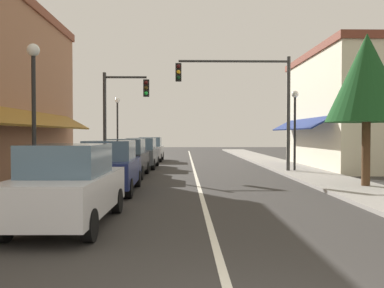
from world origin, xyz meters
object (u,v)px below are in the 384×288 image
object	(u,v)px
parked_car_far_left	(142,153)
street_lamp_left_far	(117,119)
parked_car_third_left	(127,158)
parked_car_distant_left	(151,149)
traffic_signal_left_corner	(120,107)
street_lamp_right_mid	(295,117)
parked_car_nearest_left	(69,185)
tree_right_near	(367,78)
street_lamp_left_near	(34,95)
traffic_signal_mast_arm	(250,93)
parked_car_second_left	(111,167)

from	to	relation	value
parked_car_far_left	street_lamp_left_far	world-z (taller)	street_lamp_left_far
parked_car_third_left	parked_car_distant_left	size ratio (longest dim) A/B	1.00
parked_car_far_left	traffic_signal_left_corner	xyz separation A→B (m)	(-0.94, -2.09, 2.57)
street_lamp_right_mid	parked_car_nearest_left	bearing A→B (deg)	-124.78
traffic_signal_left_corner	tree_right_near	world-z (taller)	tree_right_near
parked_car_distant_left	tree_right_near	size ratio (longest dim) A/B	0.73
tree_right_near	street_lamp_left_near	bearing A→B (deg)	-165.58
parked_car_distant_left	parked_car_far_left	bearing A→B (deg)	-90.09
parked_car_nearest_left	traffic_signal_mast_arm	distance (m)	13.44
parked_car_second_left	parked_car_distant_left	xyz separation A→B (m)	(0.03, 15.94, 0.00)
parked_car_nearest_left	street_lamp_left_far	world-z (taller)	street_lamp_left_far
traffic_signal_mast_arm	traffic_signal_left_corner	size ratio (longest dim) A/B	1.13
street_lamp_left_far	parked_car_second_left	bearing A→B (deg)	-81.51
street_lamp_left_near	traffic_signal_mast_arm	bearing A→B (deg)	49.00
parked_car_second_left	traffic_signal_left_corner	world-z (taller)	traffic_signal_left_corner
traffic_signal_left_corner	parked_car_second_left	bearing A→B (deg)	-83.17
parked_car_nearest_left	tree_right_near	distance (m)	11.17
parked_car_nearest_left	traffic_signal_mast_arm	bearing A→B (deg)	64.37
parked_car_nearest_left	traffic_signal_left_corner	xyz separation A→B (m)	(-0.93, 12.68, 2.57)
street_lamp_left_far	parked_car_third_left	bearing A→B (deg)	-77.95
parked_car_second_left	street_lamp_left_far	distance (m)	14.50
street_lamp_right_mid	parked_car_third_left	bearing A→B (deg)	-167.19
parked_car_second_left	tree_right_near	bearing A→B (deg)	3.22
street_lamp_right_mid	tree_right_near	distance (m)	6.35
traffic_signal_mast_arm	street_lamp_left_near	size ratio (longest dim) A/B	1.30
parked_car_third_left	parked_car_far_left	distance (m)	4.82
street_lamp_right_mid	tree_right_near	size ratio (longest dim) A/B	0.75
parked_car_nearest_left	street_lamp_right_mid	xyz separation A→B (m)	(8.23, 11.86, 2.03)
street_lamp_left_far	traffic_signal_left_corner	bearing A→B (deg)	-79.56
parked_car_third_left	tree_right_near	world-z (taller)	tree_right_near
parked_car_third_left	street_lamp_right_mid	xyz separation A→B (m)	(8.40, 1.91, 2.03)
parked_car_distant_left	traffic_signal_left_corner	world-z (taller)	traffic_signal_left_corner
traffic_signal_left_corner	tree_right_near	xyz separation A→B (m)	(10.04, -7.02, 0.56)
street_lamp_left_near	street_lamp_left_far	xyz separation A→B (m)	(-0.33, 16.31, -0.03)
parked_car_third_left	street_lamp_left_far	xyz separation A→B (m)	(-1.97, 9.23, 2.20)
traffic_signal_mast_arm	street_lamp_left_far	bearing A→B (deg)	136.74
parked_car_far_left	traffic_signal_mast_arm	bearing A→B (deg)	-27.06
parked_car_nearest_left	tree_right_near	bearing A→B (deg)	32.89
parked_car_second_left	traffic_signal_mast_arm	distance (m)	9.45
parked_car_nearest_left	parked_car_distant_left	bearing A→B (deg)	90.97
parked_car_far_left	street_lamp_right_mid	xyz separation A→B (m)	(8.22, -2.91, 2.03)
street_lamp_left_far	tree_right_near	size ratio (longest dim) A/B	0.80
traffic_signal_left_corner	street_lamp_left_near	size ratio (longest dim) A/B	1.15
traffic_signal_mast_arm	street_lamp_right_mid	size ratio (longest dim) A/B	1.41
parked_car_distant_left	tree_right_near	xyz separation A→B (m)	(9.09, -15.27, 3.13)
parked_car_distant_left	street_lamp_right_mid	size ratio (longest dim) A/B	0.97
traffic_signal_mast_arm	traffic_signal_left_corner	bearing A→B (deg)	171.44
parked_car_nearest_left	traffic_signal_left_corner	world-z (taller)	traffic_signal_left_corner
parked_car_distant_left	traffic_signal_mast_arm	size ratio (longest dim) A/B	0.69
traffic_signal_left_corner	street_lamp_left_near	xyz separation A→B (m)	(-0.87, -9.82, -0.35)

